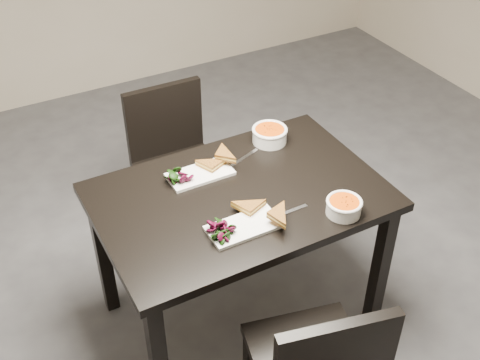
{
  "coord_description": "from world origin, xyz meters",
  "views": [
    {
      "loc": [
        -1.07,
        -1.77,
        2.34
      ],
      "look_at": [
        -0.13,
        -0.03,
        0.82
      ],
      "focal_mm": 45.36,
      "sensor_mm": 36.0,
      "label": 1
    }
  ],
  "objects_px": {
    "table": "(240,211)",
    "chair_far": "(174,156)",
    "plate_near": "(244,227)",
    "soup_bowl_near": "(344,206)",
    "soup_bowl_far": "(270,134)",
    "plate_far": "(200,174)"
  },
  "relations": [
    {
      "from": "table",
      "to": "chair_far",
      "type": "relative_size",
      "value": 1.41
    },
    {
      "from": "table",
      "to": "chair_far",
      "type": "xyz_separation_m",
      "value": [
        0.0,
        0.73,
        -0.17
      ]
    },
    {
      "from": "table",
      "to": "plate_near",
      "type": "xyz_separation_m",
      "value": [
        -0.09,
        -0.2,
        0.11
      ]
    },
    {
      "from": "plate_near",
      "to": "soup_bowl_near",
      "type": "relative_size",
      "value": 1.98
    },
    {
      "from": "chair_far",
      "to": "plate_near",
      "type": "distance_m",
      "value": 0.98
    },
    {
      "from": "table",
      "to": "soup_bowl_far",
      "type": "distance_m",
      "value": 0.44
    },
    {
      "from": "chair_far",
      "to": "soup_bowl_near",
      "type": "distance_m",
      "value": 1.13
    },
    {
      "from": "table",
      "to": "soup_bowl_near",
      "type": "xyz_separation_m",
      "value": [
        0.3,
        -0.31,
        0.14
      ]
    },
    {
      "from": "plate_far",
      "to": "soup_bowl_far",
      "type": "xyz_separation_m",
      "value": [
        0.4,
        0.08,
        0.03
      ]
    },
    {
      "from": "plate_near",
      "to": "soup_bowl_near",
      "type": "bearing_deg",
      "value": -15.66
    },
    {
      "from": "plate_near",
      "to": "plate_far",
      "type": "relative_size",
      "value": 1.03
    },
    {
      "from": "table",
      "to": "plate_far",
      "type": "height_order",
      "value": "plate_far"
    },
    {
      "from": "soup_bowl_far",
      "to": "soup_bowl_near",
      "type": "bearing_deg",
      "value": -90.27
    },
    {
      "from": "table",
      "to": "chair_far",
      "type": "height_order",
      "value": "chair_far"
    },
    {
      "from": "soup_bowl_near",
      "to": "plate_far",
      "type": "relative_size",
      "value": 0.52
    },
    {
      "from": "chair_far",
      "to": "plate_far",
      "type": "bearing_deg",
      "value": -99.22
    },
    {
      "from": "table",
      "to": "plate_far",
      "type": "bearing_deg",
      "value": 115.94
    },
    {
      "from": "table",
      "to": "plate_near",
      "type": "relative_size",
      "value": 4.14
    },
    {
      "from": "chair_far",
      "to": "soup_bowl_near",
      "type": "height_order",
      "value": "chair_far"
    },
    {
      "from": "plate_far",
      "to": "table",
      "type": "bearing_deg",
      "value": -64.06
    },
    {
      "from": "soup_bowl_near",
      "to": "plate_far",
      "type": "xyz_separation_m",
      "value": [
        -0.4,
        0.5,
        -0.03
      ]
    },
    {
      "from": "chair_far",
      "to": "plate_far",
      "type": "relative_size",
      "value": 3.01
    }
  ]
}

